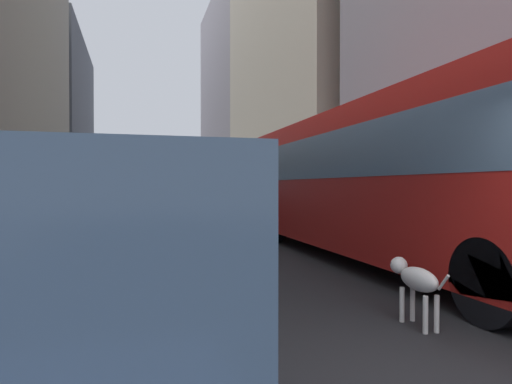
% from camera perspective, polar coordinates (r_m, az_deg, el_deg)
% --- Properties ---
extents(ground_plane, '(120.00, 120.00, 0.00)m').
position_cam_1_polar(ground_plane, '(37.43, -12.27, -1.64)').
color(ground_plane, '#232326').
extents(sidewalk_left, '(2.40, 110.00, 0.15)m').
position_cam_1_polar(sidewalk_left, '(37.54, -20.99, -1.55)').
color(sidewalk_left, gray).
rests_on(sidewalk_left, ground).
extents(sidewalk_right, '(2.40, 110.00, 0.15)m').
position_cam_1_polar(sidewalk_right, '(38.18, -3.69, -1.47)').
color(sidewalk_right, '#ADA89E').
rests_on(sidewalk_right, ground).
extents(building_left_far, '(8.46, 22.67, 18.42)m').
position_cam_1_polar(building_left_far, '(56.16, -25.69, 8.51)').
color(building_left_far, '#4C515B').
rests_on(building_left_far, ground).
extents(building_right_mid, '(11.72, 19.13, 18.10)m').
position_cam_1_polar(building_right_mid, '(32.56, 10.77, 14.03)').
color(building_right_mid, '#B2A893').
rests_on(building_right_mid, ground).
extents(building_right_far, '(9.59, 23.58, 24.89)m').
position_cam_1_polar(building_right_far, '(54.30, -0.25, 12.32)').
color(building_right_far, slate).
rests_on(building_right_far, ground).
extents(transit_bus, '(2.78, 11.53, 3.05)m').
position_cam_1_polar(transit_bus, '(9.49, 15.74, 2.04)').
color(transit_bus, red).
rests_on(transit_bus, ground).
extents(car_grey_wagon, '(1.73, 4.66, 1.62)m').
position_cam_1_polar(car_grey_wagon, '(17.83, -12.55, -1.63)').
color(car_grey_wagon, slate).
rests_on(car_grey_wagon, ground).
extents(car_black_suv, '(1.76, 3.92, 1.62)m').
position_cam_1_polar(car_black_suv, '(16.97, -4.22, -1.74)').
color(car_black_suv, black).
rests_on(car_black_suv, ground).
extents(car_silver_sedan, '(1.83, 4.04, 1.62)m').
position_cam_1_polar(car_silver_sedan, '(30.23, -13.77, -0.66)').
color(car_silver_sedan, '#B7BABF').
rests_on(car_silver_sedan, ground).
extents(dalmatian_dog, '(0.22, 0.96, 0.72)m').
position_cam_1_polar(dalmatian_dog, '(5.31, 20.02, -10.68)').
color(dalmatian_dog, white).
rests_on(dalmatian_dog, ground).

